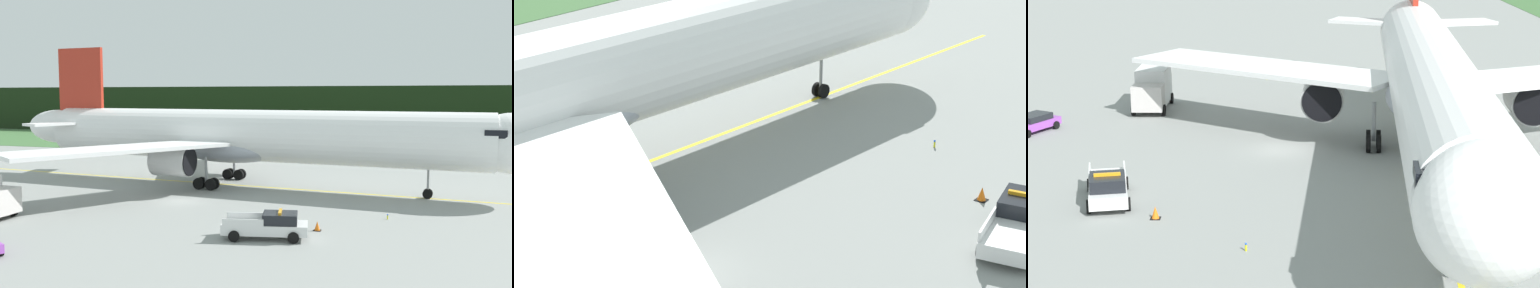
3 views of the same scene
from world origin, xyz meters
TOP-DOWN VIEW (x-y plane):
  - ground at (0.00, 0.00)m, footprint 320.00×320.00m
  - grass_verge at (0.00, 57.78)m, footprint 320.00×40.08m
  - distant_tree_line at (0.00, 81.52)m, footprint 288.00×5.75m
  - taxiway_centerline_main at (3.49, 9.49)m, footprint 75.94×6.11m
  - airliner at (2.82, 9.55)m, footprint 57.79×43.58m
  - ops_pickup_truck at (11.13, -9.71)m, footprint 6.06×3.25m
  - apron_cone at (13.89, -6.67)m, footprint 0.54×0.54m
  - taxiway_edge_light_east at (18.48, -1.63)m, footprint 0.12×0.12m

SIDE VIEW (x-z plane):
  - ground at x=0.00m, z-range 0.00..0.00m
  - taxiway_centerline_main at x=3.49m, z-range 0.00..0.01m
  - grass_verge at x=0.00m, z-range 0.00..0.04m
  - taxiway_edge_light_east at x=18.48m, z-range 0.02..0.44m
  - apron_cone at x=13.89m, z-range -0.01..0.67m
  - ops_pickup_truck at x=11.13m, z-range -0.06..1.88m
  - airliner at x=2.82m, z-range -2.36..12.87m
  - distant_tree_line at x=0.00m, z-range 0.00..11.71m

